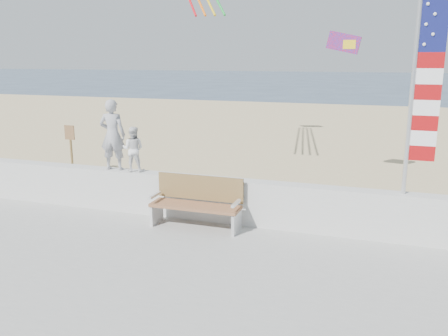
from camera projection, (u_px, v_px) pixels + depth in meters
The scene contains 9 objects.
ground at pixel (179, 268), 8.01m from camera, with size 220.00×220.00×0.00m, color #2D425B.
sand at pixel (285, 159), 16.31m from camera, with size 90.00×40.00×0.08m, color #C8B385.
seawall at pixel (218, 199), 9.71m from camera, with size 30.00×0.35×0.90m, color silver.
adult at pixel (113, 135), 10.18m from camera, with size 0.56×0.37×1.53m, color #9D9EA3.
child at pixel (133, 149), 10.09m from camera, with size 0.47×0.37×0.97m, color white.
bench at pixel (197, 202), 9.37m from camera, with size 1.80×0.57×1.00m.
flag at pixel (421, 86), 8.04m from camera, with size 0.50×0.08×3.50m.
parafoil_kite at pixel (345, 43), 12.13m from camera, with size 0.88×0.23×0.60m.
sign at pixel (71, 145), 13.90m from camera, with size 0.32×0.07×1.46m.
Camera 1 is at (3.08, -6.78, 3.48)m, focal length 38.00 mm.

